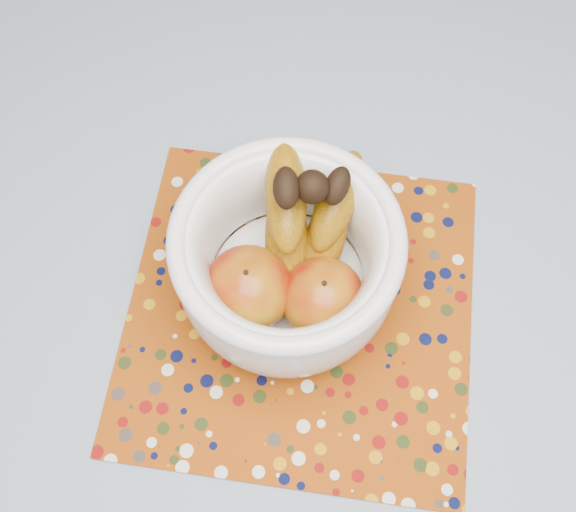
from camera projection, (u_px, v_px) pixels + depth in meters
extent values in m
plane|color=#2D2826|center=(336.00, 481.00, 1.38)|extent=(4.00, 4.00, 0.00)
cube|color=brown|center=(381.00, 407.00, 0.71)|extent=(1.20, 1.20, 0.04)
cylinder|color=brown|center=(128.00, 125.00, 1.31)|extent=(0.06, 0.06, 0.71)
cube|color=slate|center=(384.00, 402.00, 0.69)|extent=(1.32, 1.32, 0.01)
cube|color=#813507|center=(300.00, 310.00, 0.73)|extent=(0.39, 0.39, 0.00)
cylinder|color=white|center=(287.00, 288.00, 0.73)|extent=(0.11, 0.11, 0.01)
cylinder|color=white|center=(287.00, 284.00, 0.72)|extent=(0.16, 0.16, 0.01)
torus|color=white|center=(287.00, 240.00, 0.62)|extent=(0.22, 0.22, 0.02)
ellipsoid|color=maroon|center=(248.00, 288.00, 0.67)|extent=(0.09, 0.09, 0.08)
ellipsoid|color=maroon|center=(322.00, 298.00, 0.66)|extent=(0.08, 0.08, 0.08)
sphere|color=black|center=(312.00, 187.00, 0.61)|extent=(0.03, 0.03, 0.03)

